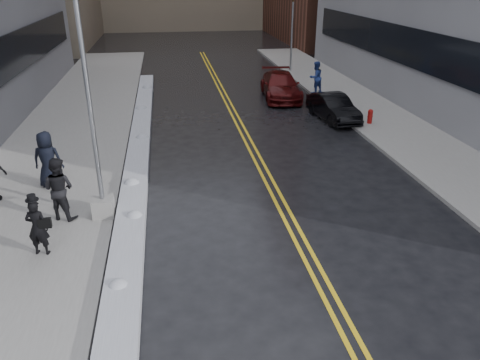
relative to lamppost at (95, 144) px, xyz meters
name	(u,v)px	position (x,y,z in m)	size (l,w,h in m)	color
ground	(215,244)	(3.30, -2.00, -2.53)	(160.00, 160.00, 0.00)	black
sidewalk_west	(69,139)	(-2.45, 8.00, -2.46)	(5.50, 50.00, 0.15)	gray
sidewalk_east	(388,124)	(13.30, 8.00, -2.46)	(4.00, 50.00, 0.15)	gray
lane_line_left	(240,132)	(5.65, 8.00, -2.53)	(0.12, 50.00, 0.01)	gold
lane_line_right	(247,132)	(5.95, 8.00, -2.53)	(0.12, 50.00, 0.01)	gold
snow_ridge	(139,148)	(0.85, 6.00, -2.36)	(0.90, 30.00, 0.34)	silver
lamppost	(95,144)	(0.00, 0.00, 0.00)	(0.65, 0.65, 7.62)	gray
fire_hydrant	(370,116)	(12.30, 8.00, -1.98)	(0.26, 0.26, 0.73)	maroon
traffic_signal	(292,27)	(11.80, 22.00, 0.87)	(0.16, 0.20, 6.00)	gray
pedestrian_fedora	(37,227)	(-1.45, -1.98, -1.57)	(0.59, 0.39, 1.62)	black
pedestrian_b	(59,189)	(-1.24, 0.05, -1.38)	(0.97, 0.76, 2.00)	black
pedestrian_c	(47,160)	(-2.10, 2.57, -1.36)	(1.00, 0.65, 2.05)	black
pedestrian_east	(316,77)	(11.50, 14.71, -1.40)	(0.95, 0.74, 1.96)	navy
car_black	(333,107)	(10.80, 9.33, -1.86)	(1.43, 4.09, 1.35)	black
car_maroon	(281,86)	(9.16, 14.30, -1.77)	(2.14, 5.26, 1.53)	#430A0B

